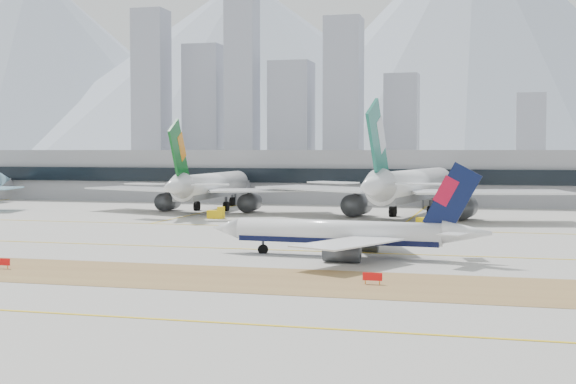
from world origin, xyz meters
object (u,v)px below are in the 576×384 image
(taxiing_airliner, at_px, (348,234))
(widebody_cathay, at_px, (410,187))
(terminal, at_px, (350,175))
(widebody_eva, at_px, (210,187))

(taxiing_airliner, height_order, widebody_cathay, widebody_cathay)
(widebody_cathay, distance_m, terminal, 61.39)
(terminal, bearing_deg, taxiing_airliner, -79.96)
(widebody_cathay, xyz_separation_m, terminal, (-23.73, 56.62, 0.79))
(widebody_cathay, height_order, terminal, widebody_cathay)
(widebody_eva, bearing_deg, terminal, -29.41)
(widebody_eva, bearing_deg, widebody_cathay, -99.80)
(widebody_eva, distance_m, widebody_cathay, 50.11)
(widebody_eva, relative_size, terminal, 0.22)
(widebody_eva, relative_size, widebody_cathay, 0.89)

